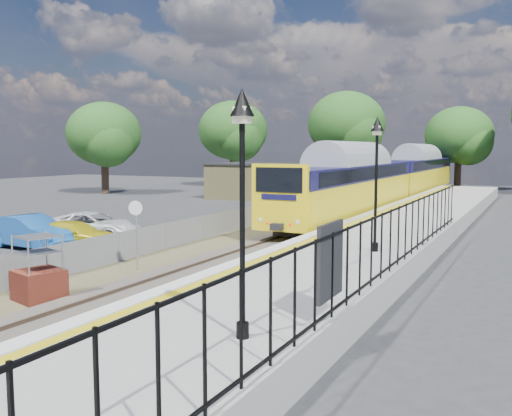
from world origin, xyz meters
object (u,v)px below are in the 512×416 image
Objects in this scene: train at (391,176)px; car_yellow at (75,235)px; car_white at (93,226)px; speed_sign at (136,224)px; brick_plinth at (39,270)px; victorian_lamp_south at (242,156)px; car_blue at (31,232)px; victorian_lamp_north at (377,152)px.

car_yellow is (-8.09, -24.55, -1.74)m from train.
train is 8.55× the size of car_white.
brick_plinth is at bearing -105.64° from speed_sign.
victorian_lamp_south reaches higher than car_blue.
victorian_lamp_south is 34.64m from train.
train is 15.84× the size of speed_sign.
car_yellow is (-13.59, 9.59, -3.70)m from victorian_lamp_south.
car_white is (-9.18, -22.25, -1.68)m from train.
car_blue reaches higher than car_white.
victorian_lamp_south and victorian_lamp_north have the same top height.
car_white is at bearing 125.31° from brick_plinth.
victorian_lamp_south reaches higher than speed_sign.
car_blue is (-15.05, -1.33, -3.56)m from victorian_lamp_north.
speed_sign is (-2.50, -27.23, -0.61)m from train.
speed_sign reaches higher than car_white.
victorian_lamp_south reaches higher than train.
train is at bearing 69.12° from speed_sign.
car_blue is 0.94× the size of car_white.
brick_plinth is 4.51m from speed_sign.
victorian_lamp_south is at bearing -115.42° from car_blue.
victorian_lamp_south is 19.24m from car_white.
train reaches higher than brick_plinth.
train is 9.91× the size of car_yellow.
train is at bearing 102.38° from victorian_lamp_north.
victorian_lamp_south is at bearing -17.13° from brick_plinth.
car_yellow is at bearing 144.77° from victorian_lamp_south.
victorian_lamp_south is 17.04m from car_yellow.
car_blue is (-9.75, -25.48, -1.60)m from train.
speed_sign reaches higher than car_yellow.
brick_plinth is at bearing -94.51° from train.
speed_sign is 8.40m from car_white.
victorian_lamp_north is (-0.20, 10.00, 0.00)m from victorian_lamp_south.
speed_sign is 7.53m from car_blue.
car_blue is 1.91m from car_yellow.
victorian_lamp_north is 11.35m from brick_plinth.
victorian_lamp_north reaches higher than car_white.
train is at bearing -31.34° from car_yellow.
speed_sign is at bearing -158.39° from victorian_lamp_north.
brick_plinth is at bearing -126.34° from car_blue.
car_blue is at bearing -174.94° from victorian_lamp_north.
car_white is (-6.68, 9.43, -0.28)m from brick_plinth.
car_white is at bearing -112.42° from train.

